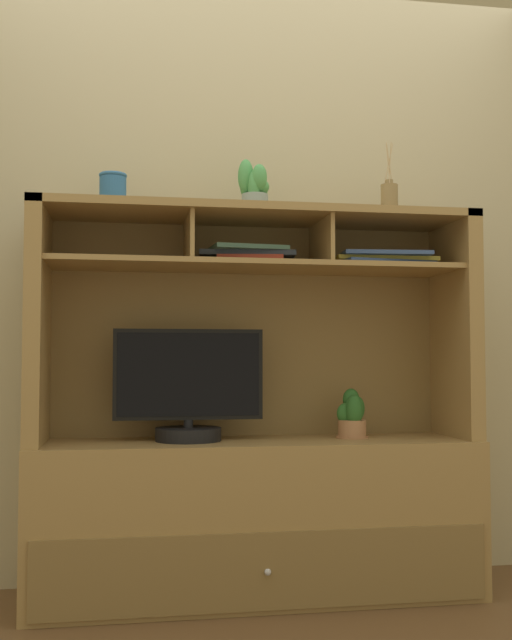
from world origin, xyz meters
TOP-DOWN VIEW (x-y plane):
  - floor_plane at (0.00, 0.00)m, footprint 6.00×6.00m
  - back_wall at (0.00, 0.26)m, footprint 6.00×0.02m
  - media_console at (0.00, 0.01)m, footprint 1.70×0.49m
  - tv_monitor at (-0.26, 0.01)m, footprint 0.57×0.25m
  - potted_orchid at (0.39, 0.01)m, footprint 0.13×0.13m
  - magazine_stack_left at (-0.02, 0.05)m, footprint 0.39×0.29m
  - magazine_stack_centre at (0.51, -0.01)m, footprint 0.41×0.27m
  - diffuser_bottle at (0.55, 0.02)m, footprint 0.07×0.07m
  - potted_succulent at (-0.00, 0.03)m, footprint 0.13×0.12m
  - ceramic_vase at (-0.55, 0.02)m, footprint 0.11×0.11m

SIDE VIEW (x-z plane):
  - floor_plane at x=0.00m, z-range -0.02..0.00m
  - media_console at x=0.00m, z-range -0.29..1.19m
  - potted_orchid at x=0.39m, z-range 0.58..0.77m
  - tv_monitor at x=-0.26m, z-range 0.56..0.98m
  - magazine_stack_centre at x=0.51m, z-range 1.27..1.32m
  - magazine_stack_left at x=-0.02m, z-range 1.27..1.34m
  - back_wall at x=0.00m, z-range 0.00..2.80m
  - ceramic_vase at x=-0.55m, z-range 1.48..1.61m
  - diffuser_bottle at x=0.55m, z-range 1.39..1.70m
  - potted_succulent at x=0.00m, z-range 1.46..1.67m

